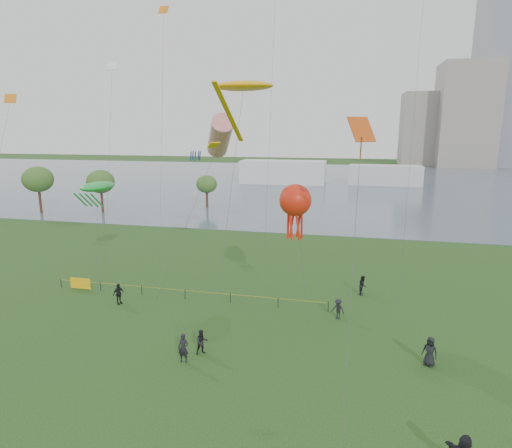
# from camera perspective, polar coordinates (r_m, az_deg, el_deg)

# --- Properties ---
(ground_plane) EXTENTS (400.00, 400.00, 0.00)m
(ground_plane) POSITION_cam_1_polar(r_m,az_deg,el_deg) (22.60, -6.27, -26.05)
(ground_plane) COLOR #183811
(lake) EXTENTS (400.00, 120.00, 0.08)m
(lake) POSITION_cam_1_polar(r_m,az_deg,el_deg) (117.62, 9.81, 5.49)
(lake) COLOR slate
(lake) RESTS_ON ground_plane
(building_mid) EXTENTS (20.00, 20.00, 38.00)m
(building_mid) POSITION_cam_1_polar(r_m,az_deg,el_deg) (183.10, 26.11, 12.84)
(building_mid) COLOR gray
(building_mid) RESTS_ON ground_plane
(building_low) EXTENTS (16.00, 18.00, 28.00)m
(building_low) POSITION_cam_1_polar(r_m,az_deg,el_deg) (186.43, 21.27, 11.68)
(building_low) COLOR gray
(building_low) RESTS_ON ground_plane
(pavilion_left) EXTENTS (22.00, 8.00, 6.00)m
(pavilion_left) POSITION_cam_1_polar(r_m,az_deg,el_deg) (113.61, 3.63, 6.92)
(pavilion_left) COLOR silver
(pavilion_left) RESTS_ON ground_plane
(pavilion_right) EXTENTS (18.00, 7.00, 5.00)m
(pavilion_right) POSITION_cam_1_polar(r_m,az_deg,el_deg) (115.48, 16.79, 6.25)
(pavilion_right) COLOR silver
(pavilion_right) RESTS_ON ground_plane
(trees) EXTENTS (30.53, 15.61, 7.93)m
(trees) POSITION_cam_1_polar(r_m,az_deg,el_deg) (78.83, -20.80, 5.35)
(trees) COLOR #3C231B
(trees) RESTS_ON ground_plane
(fence) EXTENTS (24.07, 0.07, 1.05)m
(fence) POSITION_cam_1_polar(r_m,az_deg,el_deg) (39.73, -17.73, -7.97)
(fence) COLOR black
(fence) RESTS_ON ground_plane
(spectator_a) EXTENTS (1.00, 0.97, 1.63)m
(spectator_a) POSITION_cam_1_polar(r_m,az_deg,el_deg) (28.45, -7.23, -15.34)
(spectator_a) COLOR black
(spectator_a) RESTS_ON ground_plane
(spectator_b) EXTENTS (1.18, 0.99, 1.59)m
(spectator_b) POSITION_cam_1_polar(r_m,az_deg,el_deg) (33.48, 10.89, -11.07)
(spectator_b) COLOR black
(spectator_b) RESTS_ON ground_plane
(spectator_c) EXTENTS (0.80, 1.12, 1.76)m
(spectator_c) POSITION_cam_1_polar(r_m,az_deg,el_deg) (37.23, -17.86, -8.85)
(spectator_c) COLOR black
(spectator_c) RESTS_ON ground_plane
(spectator_d) EXTENTS (1.07, 0.93, 1.84)m
(spectator_d) POSITION_cam_1_polar(r_m,az_deg,el_deg) (28.97, 22.17, -15.46)
(spectator_d) COLOR black
(spectator_d) RESTS_ON ground_plane
(spectator_f) EXTENTS (0.68, 0.45, 1.84)m
(spectator_f) POSITION_cam_1_polar(r_m,az_deg,el_deg) (27.69, -9.66, -16.01)
(spectator_f) COLOR black
(spectator_f) RESTS_ON ground_plane
(spectator_g) EXTENTS (0.74, 0.89, 1.69)m
(spectator_g) POSITION_cam_1_polar(r_m,az_deg,el_deg) (38.55, 14.05, -7.92)
(spectator_g) COLOR black
(spectator_g) RESTS_ON ground_plane
(kite_stingray) EXTENTS (5.08, 10.06, 17.94)m
(kite_stingray) POSITION_cam_1_polar(r_m,az_deg,el_deg) (36.85, -1.78, 17.82)
(kite_stingray) COLOR #3F3F42
(kite_windsock) EXTENTS (6.16, 7.43, 15.38)m
(kite_windsock) POSITION_cam_1_polar(r_m,az_deg,el_deg) (37.37, -4.87, 11.55)
(kite_windsock) COLOR #3F3F42
(kite_creature) EXTENTS (2.48, 5.64, 9.37)m
(kite_creature) POSITION_cam_1_polar(r_m,az_deg,el_deg) (41.79, -20.36, 4.67)
(kite_creature) COLOR #3F3F42
(kite_octopus) EXTENTS (2.54, 2.40, 10.19)m
(kite_octopus) POSITION_cam_1_polar(r_m,az_deg,el_deg) (31.30, 5.27, 3.07)
(kite_octopus) COLOR #3F3F42
(kite_delta) EXTENTS (1.68, 13.51, 14.75)m
(kite_delta) POSITION_cam_1_polar(r_m,az_deg,el_deg) (24.27, 13.81, 10.70)
(kite_delta) COLOR #3F3F42
(small_kites) EXTENTS (44.69, 14.75, 12.28)m
(small_kites) POSITION_cam_1_polar(r_m,az_deg,el_deg) (38.11, -1.69, 26.28)
(small_kites) COLOR white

